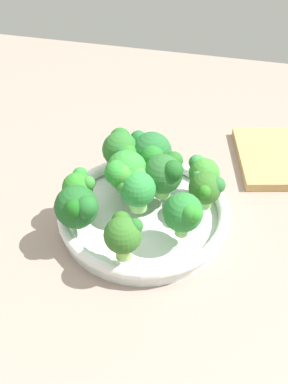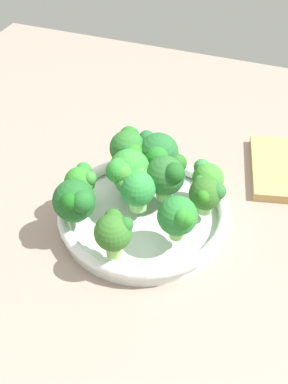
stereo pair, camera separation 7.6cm
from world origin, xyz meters
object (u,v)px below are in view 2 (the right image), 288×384
at_px(broccoli_floret_1, 75,201).
at_px(broccoli_floret_3, 207,194).
at_px(broccoli_floret_7, 167,175).
at_px(broccoli_floret_10, 157,153).
at_px(broccoli_floret_4, 207,178).
at_px(broccoli_floret_2, 127,170).
at_px(broccoli_floret_9, 114,232).
at_px(broccoli_floret_8, 136,187).
at_px(bowl, 144,214).
at_px(broccoli_floret_6, 81,182).
at_px(broccoli_floret_0, 179,216).
at_px(broccoli_floret_5, 128,148).

distance_m(broccoli_floret_1, broccoli_floret_3, 0.20).
height_order(broccoli_floret_3, broccoli_floret_7, broccoli_floret_7).
bearing_deg(broccoli_floret_10, broccoli_floret_4, 167.54).
height_order(broccoli_floret_2, broccoli_floret_7, broccoli_floret_2).
relative_size(broccoli_floret_2, broccoli_floret_4, 1.40).
xyz_separation_m(broccoli_floret_2, broccoli_floret_9, (-0.03, 0.12, -0.01)).
height_order(broccoli_floret_3, broccoli_floret_4, broccoli_floret_3).
distance_m(broccoli_floret_8, broccoli_floret_9, 0.10).
bearing_deg(bowl, broccoli_floret_3, -165.45).
relative_size(broccoli_floret_4, broccoli_floret_6, 0.99).
bearing_deg(broccoli_floret_2, broccoli_floret_6, 27.57).
distance_m(broccoli_floret_3, broccoli_floret_4, 0.04).
height_order(broccoli_floret_0, broccoli_floret_10, broccoli_floret_10).
bearing_deg(broccoli_floret_4, bowl, 38.31).
bearing_deg(broccoli_floret_4, broccoli_floret_7, 27.87).
distance_m(bowl, broccoli_floret_0, 0.10).
height_order(bowl, broccoli_floret_7, broccoli_floret_7).
xyz_separation_m(broccoli_floret_1, broccoli_floret_7, (-0.11, -0.10, 0.00)).
relative_size(broccoli_floret_1, broccoli_floret_5, 0.91).
height_order(broccoli_floret_0, broccoli_floret_6, broccoli_floret_0).
bearing_deg(broccoli_floret_3, broccoli_floret_8, 14.87).
distance_m(broccoli_floret_0, broccoli_floret_6, 0.17).
xyz_separation_m(bowl, broccoli_floret_2, (0.04, -0.02, 0.07)).
xyz_separation_m(broccoli_floret_1, broccoli_floret_10, (-0.08, -0.15, 0.00)).
bearing_deg(broccoli_floret_3, broccoli_floret_0, 71.33).
xyz_separation_m(broccoli_floret_9, broccoli_floret_10, (0.00, -0.19, -0.00)).
xyz_separation_m(broccoli_floret_2, broccoli_floret_10, (-0.03, -0.07, -0.01)).
bearing_deg(broccoli_floret_9, broccoli_floret_10, -88.80).
height_order(bowl, broccoli_floret_1, broccoli_floret_1).
distance_m(broccoli_floret_4, broccoli_floret_10, 0.09).
bearing_deg(broccoli_floret_7, broccoli_floret_3, 170.80).
bearing_deg(broccoli_floret_10, broccoli_floret_5, 10.03).
distance_m(broccoli_floret_3, broccoli_floret_7, 0.07).
bearing_deg(broccoli_floret_2, broccoli_floret_10, -111.97).
distance_m(broccoli_floret_7, broccoli_floret_9, 0.14).
bearing_deg(broccoli_floret_6, bowl, -170.67).
distance_m(broccoli_floret_2, broccoli_floret_8, 0.03).
relative_size(broccoli_floret_0, broccoli_floret_9, 1.02).
relative_size(bowl, broccoli_floret_3, 4.50).
distance_m(bowl, broccoli_floret_10, 0.10).
xyz_separation_m(broccoli_floret_1, broccoli_floret_9, (-0.08, 0.04, 0.00)).
xyz_separation_m(broccoli_floret_0, broccoli_floret_7, (0.04, -0.08, 0.00)).
bearing_deg(broccoli_floret_10, broccoli_floret_1, 63.39).
bearing_deg(broccoli_floret_8, broccoli_floret_6, 8.25).
bearing_deg(broccoli_floret_5, broccoli_floret_9, 105.95).
bearing_deg(bowl, broccoli_floret_8, 17.40).
xyz_separation_m(broccoli_floret_5, broccoli_floret_8, (-0.04, 0.08, -0.01)).
relative_size(broccoli_floret_5, broccoli_floret_6, 1.33).
relative_size(broccoli_floret_1, broccoli_floret_8, 1.05).
bearing_deg(broccoli_floret_7, broccoli_floret_8, 46.01).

